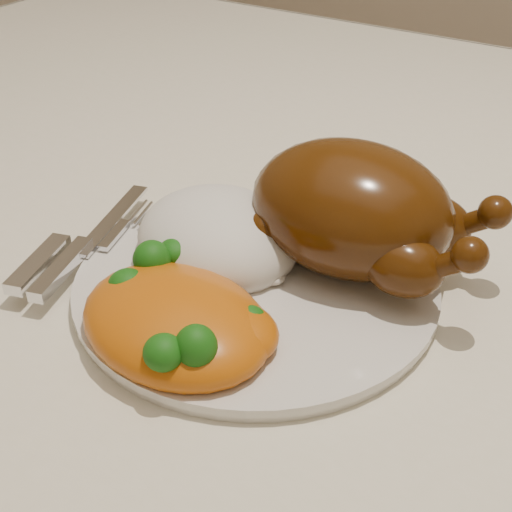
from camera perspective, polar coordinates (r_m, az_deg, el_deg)
The scene contains 7 objects.
dining_table at distance 0.69m, azimuth 12.42°, elevation -4.37°, with size 1.60×0.90×0.76m.
tablecloth at distance 0.65m, azimuth 13.19°, elevation 0.75°, with size 1.73×1.03×0.18m.
dinner_plate at distance 0.52m, azimuth 0.00°, elevation -2.34°, with size 0.26×0.26×0.01m, color silver.
roast_chicken at distance 0.52m, azimuth 8.01°, elevation 3.64°, with size 0.19×0.12×0.10m.
rice_mound at distance 0.54m, azimuth -3.03°, elevation 1.39°, with size 0.15×0.14×0.07m.
mac_and_cheese at distance 0.46m, azimuth -6.12°, elevation -5.23°, with size 0.15×0.13×0.05m.
cutlery at distance 0.56m, azimuth -14.37°, elevation 0.42°, with size 0.06×0.17×0.01m.
Camera 1 is at (0.16, -0.53, 1.08)m, focal length 50.00 mm.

